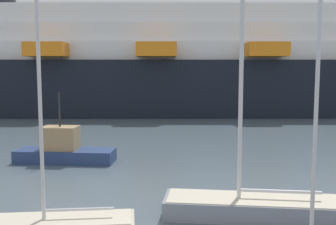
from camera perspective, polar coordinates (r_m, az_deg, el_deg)
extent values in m
cube|color=gray|center=(16.88, 12.14, -13.28)|extent=(7.39, 2.78, 0.75)
cube|color=beige|center=(16.75, 12.17, -12.00)|extent=(7.09, 2.59, 0.04)
cylinder|color=silver|center=(15.89, 10.54, 7.92)|extent=(0.17, 0.17, 11.44)
cylinder|color=silver|center=(16.78, 15.82, -10.88)|extent=(3.24, 0.49, 0.14)
cylinder|color=silver|center=(11.38, 20.47, -1.91)|extent=(0.11, 0.11, 8.09)
cube|color=beige|center=(15.50, -15.73, -14.53)|extent=(5.56, 2.11, 0.04)
cylinder|color=silver|center=(14.67, -17.93, 0.57)|extent=(0.14, 0.14, 8.16)
cylinder|color=silver|center=(15.26, -12.65, -13.46)|extent=(2.54, 0.37, 0.11)
cube|color=navy|center=(26.64, -14.55, -6.05)|extent=(6.45, 2.43, 0.83)
cube|color=#A3845B|center=(26.53, -15.26, -3.56)|extent=(2.35, 1.65, 1.50)
cylinder|color=#262626|center=(26.28, -15.38, 0.43)|extent=(0.13, 0.13, 2.21)
cube|color=black|center=(57.24, -1.40, 3.79)|extent=(131.12, 19.84, 7.20)
cube|color=white|center=(57.25, -1.41, 8.57)|extent=(120.62, 17.52, 2.36)
cube|color=white|center=(57.39, -1.42, 10.92)|extent=(113.38, 16.47, 2.36)
cube|color=white|center=(57.64, -1.42, 13.26)|extent=(106.15, 15.42, 2.36)
cube|color=orange|center=(49.80, -17.06, 8.67)|extent=(4.76, 3.72, 1.65)
cube|color=orange|center=(47.73, -1.64, 9.05)|extent=(4.76, 3.72, 1.65)
cube|color=orange|center=(49.19, 13.97, 8.79)|extent=(4.76, 3.72, 1.65)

